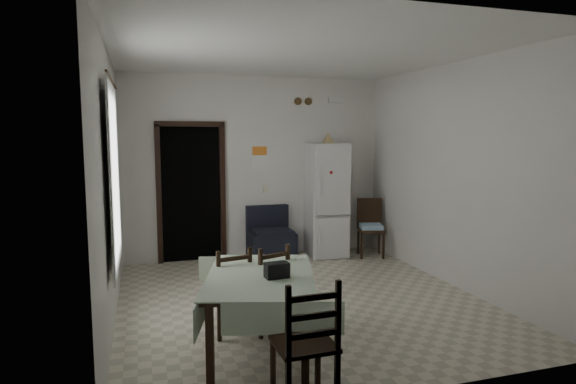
% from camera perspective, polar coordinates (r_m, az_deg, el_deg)
% --- Properties ---
extents(ground, '(4.50, 4.50, 0.00)m').
position_cam_1_polar(ground, '(5.94, 1.44, -12.61)').
color(ground, beige).
rests_on(ground, ground).
extents(ceiling, '(4.20, 4.50, 0.02)m').
position_cam_1_polar(ceiling, '(5.68, 1.53, 16.17)').
color(ceiling, white).
rests_on(ceiling, ground).
extents(wall_back, '(4.20, 0.02, 2.90)m').
position_cam_1_polar(wall_back, '(7.79, -3.77, 2.91)').
color(wall_back, silver).
rests_on(wall_back, ground).
extents(wall_front, '(4.20, 0.02, 2.90)m').
position_cam_1_polar(wall_front, '(3.58, 12.96, -1.78)').
color(wall_front, silver).
rests_on(wall_front, ground).
extents(wall_left, '(0.02, 4.50, 2.90)m').
position_cam_1_polar(wall_left, '(5.35, -20.36, 0.75)').
color(wall_left, silver).
rests_on(wall_left, ground).
extents(wall_right, '(0.02, 4.50, 2.90)m').
position_cam_1_polar(wall_right, '(6.60, 19.06, 1.86)').
color(wall_right, silver).
rests_on(wall_right, ground).
extents(doorway, '(1.06, 0.52, 2.22)m').
position_cam_1_polar(doorway, '(7.86, -11.56, -0.03)').
color(doorway, black).
rests_on(doorway, ground).
extents(window_recess, '(0.10, 1.20, 1.60)m').
position_cam_1_polar(window_recess, '(5.15, -21.09, 1.62)').
color(window_recess, silver).
rests_on(window_recess, ground).
extents(curtain, '(0.02, 1.45, 1.85)m').
position_cam_1_polar(curtain, '(5.14, -19.87, 1.66)').
color(curtain, beige).
rests_on(curtain, ground).
extents(curtain_rod, '(0.02, 1.60, 0.02)m').
position_cam_1_polar(curtain_rod, '(5.15, -20.19, 12.25)').
color(curtain_rod, black).
rests_on(curtain_rod, ground).
extents(calendar, '(0.28, 0.02, 0.40)m').
position_cam_1_polar(calendar, '(7.78, -3.40, 4.16)').
color(calendar, white).
rests_on(calendar, ground).
extents(calendar_image, '(0.24, 0.01, 0.14)m').
position_cam_1_polar(calendar_image, '(7.77, -3.39, 4.90)').
color(calendar_image, orange).
rests_on(calendar_image, ground).
extents(light_switch, '(0.08, 0.02, 0.12)m').
position_cam_1_polar(light_switch, '(7.85, -2.66, 0.38)').
color(light_switch, beige).
rests_on(light_switch, ground).
extents(vent_left, '(0.12, 0.03, 0.12)m').
position_cam_1_polar(vent_left, '(7.97, 1.19, 10.71)').
color(vent_left, '#503B20').
rests_on(vent_left, ground).
extents(vent_right, '(0.12, 0.03, 0.12)m').
position_cam_1_polar(vent_right, '(8.02, 2.43, 10.68)').
color(vent_right, '#503B20').
rests_on(vent_right, ground).
extents(emergency_light, '(0.25, 0.07, 0.09)m').
position_cam_1_polar(emergency_light, '(8.17, 5.66, 10.79)').
color(emergency_light, white).
rests_on(emergency_light, ground).
extents(fridge, '(0.64, 0.64, 1.84)m').
position_cam_1_polar(fridge, '(7.86, 4.54, -0.94)').
color(fridge, silver).
rests_on(fridge, ground).
extents(tan_cone, '(0.23, 0.23, 0.17)m').
position_cam_1_polar(tan_cone, '(7.78, 4.78, 6.41)').
color(tan_cone, tan).
rests_on(tan_cone, fridge).
extents(navy_seat, '(0.69, 0.67, 0.84)m').
position_cam_1_polar(navy_seat, '(7.66, -2.01, -4.94)').
color(navy_seat, black).
rests_on(navy_seat, ground).
extents(corner_chair, '(0.50, 0.50, 0.93)m').
position_cam_1_polar(corner_chair, '(7.94, 9.80, -4.25)').
color(corner_chair, black).
rests_on(corner_chair, ground).
extents(dining_table, '(1.28, 1.62, 0.74)m').
position_cam_1_polar(dining_table, '(4.47, -3.27, -14.28)').
color(dining_table, '#AFC5A8').
rests_on(dining_table, ground).
extents(black_bag, '(0.22, 0.14, 0.13)m').
position_cam_1_polar(black_bag, '(4.23, -1.33, -9.25)').
color(black_bag, black).
rests_on(black_bag, dining_table).
extents(dining_chair_far_left, '(0.45, 0.45, 0.88)m').
position_cam_1_polar(dining_chair_far_left, '(4.93, -7.05, -11.36)').
color(dining_chair_far_left, black).
rests_on(dining_chair_far_left, ground).
extents(dining_chair_far_right, '(0.49, 0.49, 0.89)m').
position_cam_1_polar(dining_chair_far_right, '(4.96, -2.75, -11.15)').
color(dining_chair_far_right, black).
rests_on(dining_chair_far_right, ground).
extents(dining_chair_near_head, '(0.43, 0.43, 0.99)m').
position_cam_1_polar(dining_chair_near_head, '(3.62, 1.92, -17.35)').
color(dining_chair_near_head, black).
rests_on(dining_chair_near_head, ground).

